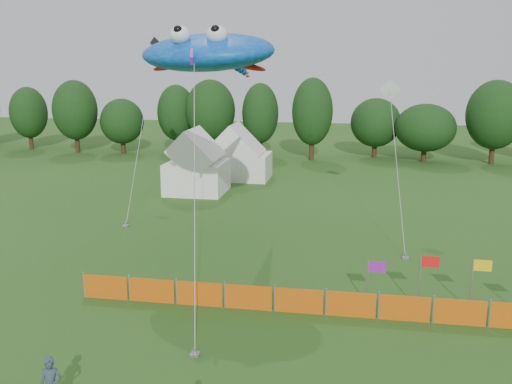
% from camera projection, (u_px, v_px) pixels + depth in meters
% --- Properties ---
extents(treeline, '(104.57, 8.78, 8.36)m').
position_uv_depth(treeline, '(339.00, 117.00, 56.97)').
color(treeline, '#382314').
rests_on(treeline, ground).
extents(tent_left, '(4.32, 4.32, 3.81)m').
position_uv_depth(tent_left, '(197.00, 167.00, 42.54)').
color(tent_left, white).
rests_on(tent_left, ground).
extents(tent_right, '(4.93, 3.94, 3.48)m').
position_uv_depth(tent_right, '(240.00, 158.00, 47.62)').
color(tent_right, white).
rests_on(tent_right, ground).
extents(barrier_fence, '(17.90, 0.06, 1.00)m').
position_uv_depth(barrier_fence, '(299.00, 301.00, 22.16)').
color(barrier_fence, '#CA540B').
rests_on(barrier_fence, ground).
extents(flag_row, '(8.73, 0.45, 2.24)m').
position_uv_depth(flag_row, '(478.00, 278.00, 22.02)').
color(flag_row, gray).
rests_on(flag_row, ground).
extents(stingray_kite, '(8.14, 19.40, 11.25)m').
position_uv_depth(stingray_kite, '(210.00, 53.00, 27.41)').
color(stingray_kite, blue).
rests_on(stingray_kite, ground).
extents(small_kite_white, '(1.56, 8.00, 8.62)m').
position_uv_depth(small_kite_white, '(393.00, 128.00, 32.64)').
color(small_kite_white, white).
rests_on(small_kite_white, ground).
extents(small_kite_dark, '(2.23, 11.15, 11.43)m').
position_uv_depth(small_kite_dark, '(145.00, 104.00, 39.07)').
color(small_kite_dark, black).
rests_on(small_kite_dark, ground).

